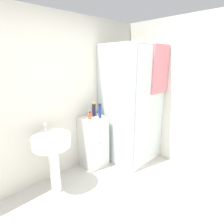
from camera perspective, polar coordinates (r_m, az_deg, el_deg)
wall_back at (r=2.79m, az=-18.24°, el=3.64°), size 6.40×0.06×2.50m
wall_right at (r=3.02m, az=30.53°, el=3.06°), size 0.06×6.40×2.50m
shower_enclosure at (r=3.27m, az=6.59°, el=-5.24°), size 0.87×0.90×2.09m
vanity_cabinet at (r=3.14m, az=-6.07°, el=-9.58°), size 0.40×0.41×0.91m
sink at (r=2.55m, az=-18.89°, el=-11.28°), size 0.51×0.51×1.01m
soap_dispenser at (r=2.87m, az=-7.28°, el=-1.31°), size 0.06×0.06×0.13m
shampoo_bottle_tall_black at (r=2.99m, az=-5.92°, el=0.80°), size 0.06×0.06×0.24m
shampoo_bottle_blue at (r=2.90m, az=-3.99°, el=0.31°), size 0.05×0.05×0.24m
lotion_bottle_white at (r=2.98m, az=-7.32°, el=-0.54°), size 0.05×0.05×0.14m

